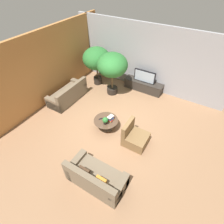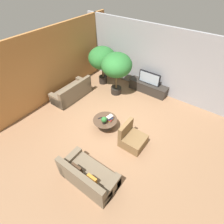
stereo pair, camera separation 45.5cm
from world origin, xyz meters
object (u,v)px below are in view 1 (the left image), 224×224
armchair_wicker (134,137)px  potted_palm_corner (112,66)px  coffee_table (106,122)px  couch_near_entry (96,178)px  potted_plant_tabletop (105,121)px  television (145,76)px  couch_by_wall (68,95)px  potted_palm_tall (97,59)px  media_console (143,86)px

armchair_wicker → potted_palm_corner: potted_palm_corner is taller
coffee_table → couch_near_entry: bearing=-65.3°
potted_palm_corner → potted_plant_tabletop: (1.07, -2.29, -0.84)m
coffee_table → armchair_wicker: armchair_wicker is taller
coffee_table → potted_palm_corner: bearing=114.9°
television → potted_palm_corner: size_ratio=0.52×
couch_by_wall → potted_palm_corner: (1.44, 1.49, 1.14)m
coffee_table → potted_plant_tabletop: 0.34m
potted_palm_corner → armchair_wicker: bearing=-44.9°
coffee_table → potted_palm_tall: size_ratio=0.48×
television → couch_near_entry: television is taller
couch_near_entry → potted_palm_corner: size_ratio=0.85×
media_console → couch_near_entry: size_ratio=1.12×
media_console → potted_plant_tabletop: potted_plant_tabletop is taller
potted_palm_tall → media_console: bearing=15.7°
coffee_table → potted_palm_tall: (-2.06, 2.47, 1.04)m
potted_plant_tabletop → couch_by_wall: bearing=162.5°
couch_near_entry → couch_by_wall: bearing=-38.2°
couch_near_entry → potted_palm_tall: bearing=-56.3°
couch_by_wall → potted_plant_tabletop: couch_by_wall is taller
couch_near_entry → armchair_wicker: bearing=-99.1°
media_console → television: bearing=-90.0°
media_console → armchair_wicker: 3.35m
media_console → armchair_wicker: bearing=-72.1°
couch_near_entry → potted_palm_tall: potted_palm_tall is taller
potted_plant_tabletop → coffee_table: bearing=116.8°
television → potted_plant_tabletop: bearing=-92.1°
media_console → potted_palm_corner: (-1.19, -0.98, 1.17)m
couch_by_wall → armchair_wicker: bearing=79.0°
media_console → potted_plant_tabletop: (-0.12, -3.27, 0.33)m
media_console → potted_palm_corner: potted_palm_corner is taller
potted_palm_tall → potted_palm_corner: potted_palm_corner is taller
television → potted_palm_tall: (-2.26, -0.63, 0.57)m
coffee_table → couch_near_entry: size_ratio=0.54×
couch_near_entry → potted_plant_tabletop: size_ratio=5.84×
couch_by_wall → coffee_table: bearing=75.5°
couch_near_entry → television: bearing=-82.0°
armchair_wicker → couch_near_entry: bearing=170.9°
coffee_table → armchair_wicker: bearing=-3.9°
media_console → television: (0.00, -0.00, 0.51)m
media_console → potted_palm_corner: 1.93m
armchair_wicker → television: bearing=17.9°
television → potted_palm_tall: potted_palm_tall is taller
media_console → couch_near_entry: (0.72, -5.11, 0.03)m
media_console → armchair_wicker: size_ratio=2.19×
couch_near_entry → potted_plant_tabletop: couch_near_entry is taller
potted_palm_corner → media_console: bearing=39.6°
coffee_table → potted_palm_corner: potted_palm_corner is taller
coffee_table → armchair_wicker: (1.23, -0.08, -0.02)m
couch_by_wall → potted_plant_tabletop: (2.51, -0.79, 0.30)m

